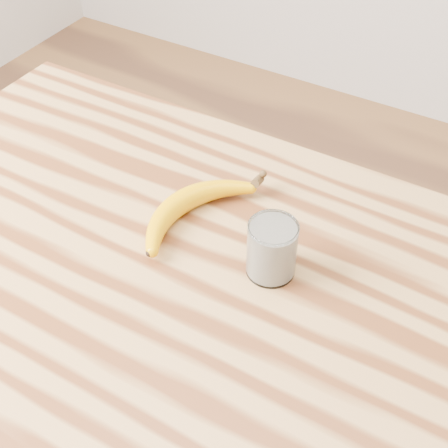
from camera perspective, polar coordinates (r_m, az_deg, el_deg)
The scene contains 3 objects.
table at distance 0.93m, azimuth -3.05°, elevation -12.93°, with size 1.20×0.80×0.90m.
smoothie_glass at distance 0.84m, azimuth 4.39°, elevation -2.31°, with size 0.07×0.07×0.09m.
banana at distance 0.95m, azimuth -3.90°, elevation 2.08°, with size 0.11×0.29×0.04m, color #DF9B00, non-canonical shape.
Camera 1 is at (0.30, -0.41, 1.55)m, focal length 50.00 mm.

